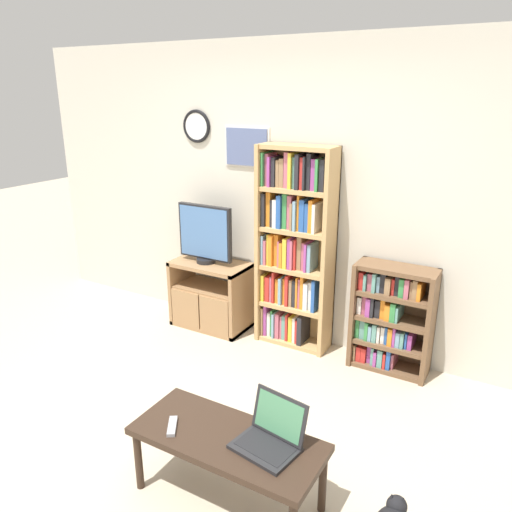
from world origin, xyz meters
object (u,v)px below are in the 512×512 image
Objects in this scene: laptop at (271,434)px; remote_near_laptop at (172,426)px; bookshelf_tall at (294,248)px; tv_stand at (210,295)px; coffee_table at (227,443)px; television at (205,234)px; bookshelf_short at (389,317)px.

laptop is 0.56m from remote_near_laptop.
bookshelf_tall reaches higher than remote_near_laptop.
bookshelf_tall is 2.00m from remote_near_laptop.
tv_stand is 2.18m from coffee_table.
television is 0.31× the size of bookshelf_tall.
tv_stand is at bearing -93.68° from remote_near_laptop.
tv_stand is 4.60× the size of remote_near_laptop.
remote_near_laptop is at bearing -59.85° from television.
laptop is (0.24, 0.06, 0.11)m from coffee_table.
bookshelf_short is 2.04m from remote_near_laptop.
laptop reaches higher than coffee_table.
television is at bearing 142.90° from laptop.
television is 2.36m from laptop.
tv_stand is 0.60m from television.
bookshelf_tall is (0.86, 0.10, -0.02)m from television.
tv_stand is at bearing -8.25° from television.
coffee_table is (1.37, -1.74, -0.55)m from television.
coffee_table is at bearing -101.07° from bookshelf_short.
bookshelf_short is at bearing -141.87° from remote_near_laptop.
tv_stand is at bearing -176.60° from bookshelf_short.
television is 1.79m from bookshelf_short.
bookshelf_short reaches higher than remote_near_laptop.
tv_stand is 1.01m from bookshelf_tall.
tv_stand is 2.10m from remote_near_laptop.
coffee_table is at bearing -52.61° from tv_stand.
coffee_table is (-0.36, -1.83, -0.08)m from bookshelf_short.
television reaches higher than tv_stand.
bookshelf_tall is at bearing 121.91° from laptop.
bookshelf_tall is 1.99× the size of bookshelf_short.
coffee_table is 6.68× the size of remote_near_laptop.
bookshelf_tall is (0.82, 0.11, 0.57)m from tv_stand.
bookshelf_tall is at bearing 6.80° from television.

